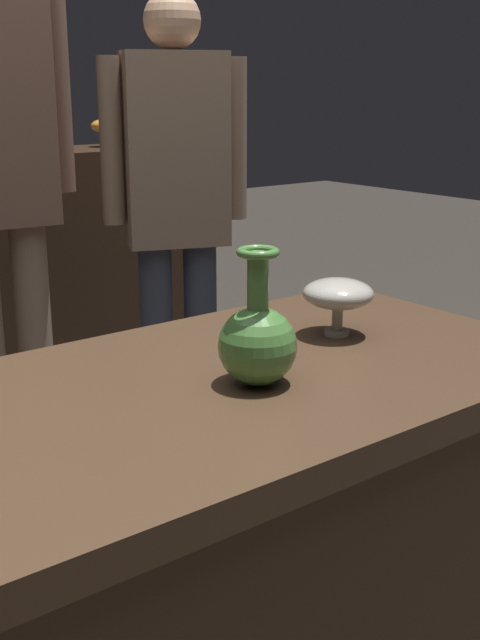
{
  "coord_description": "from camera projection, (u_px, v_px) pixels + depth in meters",
  "views": [
    {
      "loc": [
        -0.73,
        -0.98,
        1.25
      ],
      "look_at": [
        0.01,
        -0.03,
        0.9
      ],
      "focal_mm": 45.36,
      "sensor_mm": 36.0,
      "label": 1
    }
  ],
  "objects": [
    {
      "name": "display_plinth",
      "position": [
        224.0,
        590.0,
        1.41
      ],
      "size": [
        1.2,
        0.64,
        0.8
      ],
      "color": "#422D1E",
      "rests_on": "ground_plane"
    },
    {
      "name": "vase_centerpiece",
      "position": [
        257.0,
        340.0,
        1.25
      ],
      "size": [
        0.12,
        0.12,
        0.22
      ],
      "color": "#477A38",
      "rests_on": "display_plinth"
    },
    {
      "name": "vase_tall_behind",
      "position": [
        338.0,
        295.0,
        1.49
      ],
      "size": [
        0.13,
        0.13,
        0.11
      ],
      "color": "gray",
      "rests_on": "display_plinth"
    },
    {
      "name": "shelf_vase_far_right",
      "position": [
        106.0,
        127.0,
        3.52
      ],
      "size": [
        0.14,
        0.14,
        0.12
      ],
      "color": "orange",
      "rests_on": "back_display_shelf"
    },
    {
      "name": "visitor_near_right",
      "position": [
        176.0,
        201.0,
        2.59
      ],
      "size": [
        0.44,
        0.29,
        1.53
      ],
      "rotation": [
        0.0,
        0.0,
        2.76
      ],
      "color": "#333847",
      "rests_on": "ground_plane"
    }
  ]
}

